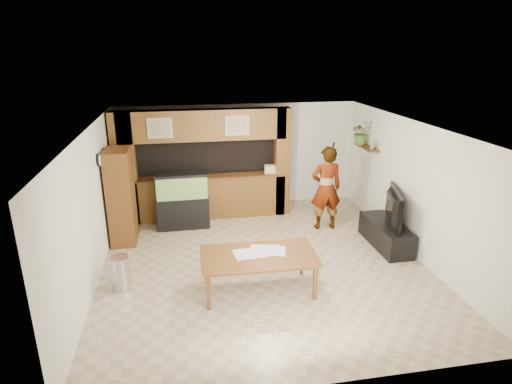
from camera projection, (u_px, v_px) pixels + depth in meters
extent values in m
plane|color=tan|center=(262.00, 261.00, 8.25)|extent=(6.50, 6.50, 0.00)
plane|color=white|center=(263.00, 128.00, 7.41)|extent=(6.50, 6.50, 0.00)
plane|color=silver|center=(238.00, 156.00, 10.86)|extent=(6.00, 0.00, 6.00)
plane|color=silver|center=(91.00, 209.00, 7.33)|extent=(0.00, 6.50, 6.50)
plane|color=silver|center=(413.00, 189.00, 8.34)|extent=(0.00, 6.50, 6.50)
cube|color=brown|center=(206.00, 198.00, 10.22)|extent=(3.80, 0.35, 1.00)
cube|color=#5D3616|center=(205.00, 177.00, 10.05)|extent=(3.80, 0.43, 0.04)
cube|color=brown|center=(203.00, 125.00, 9.66)|extent=(3.80, 0.35, 0.70)
cube|color=brown|center=(125.00, 169.00, 9.66)|extent=(0.50, 0.35, 2.60)
cube|color=brown|center=(282.00, 162.00, 10.27)|extent=(0.35, 0.35, 2.60)
cube|color=black|center=(203.00, 154.00, 10.43)|extent=(4.20, 0.45, 0.85)
cube|color=tan|center=(160.00, 128.00, 9.31)|extent=(0.55, 0.03, 0.45)
cube|color=tan|center=(160.00, 128.00, 9.30)|extent=(0.43, 0.01, 0.35)
cube|color=tan|center=(237.00, 125.00, 9.60)|extent=(0.55, 0.03, 0.45)
cube|color=tan|center=(237.00, 126.00, 9.58)|extent=(0.43, 0.01, 0.35)
cylinder|color=black|center=(99.00, 160.00, 8.07)|extent=(0.04, 0.25, 0.25)
cylinder|color=white|center=(100.00, 160.00, 8.08)|extent=(0.01, 0.21, 0.21)
cube|color=#5D3616|center=(366.00, 147.00, 10.00)|extent=(0.25, 0.90, 0.04)
cube|color=#5D3616|center=(121.00, 197.00, 8.82)|extent=(0.50, 0.81, 1.99)
cylinder|color=#B2B2B7|center=(120.00, 273.00, 7.23)|extent=(0.33, 0.33, 0.61)
cube|color=black|center=(183.00, 212.00, 9.71)|extent=(1.16, 0.44, 0.73)
cube|color=#367F33|center=(182.00, 187.00, 9.51)|extent=(1.11, 0.41, 0.50)
cube|color=black|center=(181.00, 175.00, 9.42)|extent=(1.16, 0.44, 0.06)
cube|color=black|center=(386.00, 234.00, 8.84)|extent=(0.55, 1.50, 0.50)
imported|color=black|center=(389.00, 207.00, 8.64)|extent=(0.54, 1.24, 0.72)
cube|color=tan|center=(372.00, 145.00, 9.70)|extent=(0.04, 0.14, 0.18)
imported|color=#406E2C|center=(362.00, 132.00, 10.12)|extent=(0.51, 0.45, 0.57)
imported|color=tan|center=(326.00, 188.00, 9.49)|extent=(0.71, 0.47, 1.90)
cylinder|color=black|center=(333.00, 146.00, 9.03)|extent=(0.04, 0.11, 0.17)
imported|color=#5D3616|center=(259.00, 274.00, 7.14)|extent=(1.94, 1.11, 0.67)
cube|color=silver|center=(270.00, 251.00, 7.20)|extent=(0.59, 0.50, 0.01)
cube|color=silver|center=(250.00, 253.00, 7.10)|extent=(0.58, 0.45, 0.01)
cube|color=silver|center=(265.00, 249.00, 7.24)|extent=(0.56, 0.46, 0.01)
cube|color=tan|center=(270.00, 169.00, 10.28)|extent=(0.31, 0.23, 0.19)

